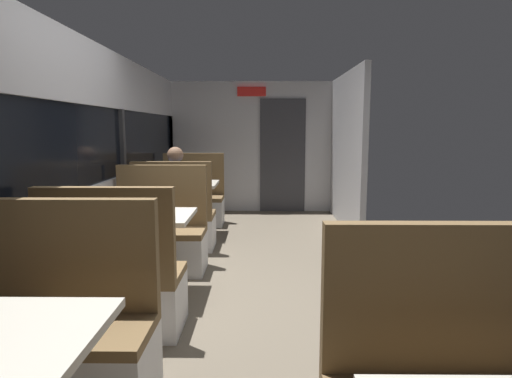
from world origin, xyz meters
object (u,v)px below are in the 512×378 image
at_px(dining_table_mid_window, 141,226).
at_px(bench_far_window_facing_end, 175,223).
at_px(bench_mid_window_facing_end, 116,289).
at_px(dining_table_far_window, 185,190).
at_px(bench_mid_window_facing_entry, 160,240).
at_px(coffee_cup_primary, 198,180).
at_px(bench_near_window_facing_entry, 65,345).
at_px(bench_far_window_facing_entry, 193,203).
at_px(seated_passenger, 176,205).

height_order(dining_table_mid_window, bench_far_window_facing_end, bench_far_window_facing_end).
height_order(bench_mid_window_facing_end, dining_table_far_window, bench_mid_window_facing_end).
relative_size(bench_mid_window_facing_entry, dining_table_far_window, 1.22).
distance_m(dining_table_far_window, coffee_cup_primary, 0.23).
bearing_deg(dining_table_far_window, coffee_cup_primary, -1.88).
height_order(bench_near_window_facing_entry, bench_mid_window_facing_end, same).
relative_size(dining_table_far_window, bench_far_window_facing_end, 0.82).
bearing_deg(bench_mid_window_facing_entry, bench_far_window_facing_entry, 90.00).
bearing_deg(dining_table_far_window, dining_table_mid_window, -90.00).
bearing_deg(coffee_cup_primary, dining_table_far_window, 178.12).
distance_m(dining_table_far_window, bench_far_window_facing_entry, 0.77).
xyz_separation_m(bench_mid_window_facing_end, seated_passenger, (0.00, 2.30, 0.21)).
distance_m(dining_table_far_window, seated_passenger, 0.64).
xyz_separation_m(bench_near_window_facing_entry, dining_table_far_window, (0.00, 3.75, 0.31)).
distance_m(bench_near_window_facing_entry, bench_far_window_facing_entry, 4.45).
distance_m(bench_mid_window_facing_entry, dining_table_far_window, 1.56).
bearing_deg(bench_mid_window_facing_entry, dining_table_mid_window, -90.00).
bearing_deg(dining_table_mid_window, bench_near_window_facing_entry, -90.00).
bearing_deg(bench_near_window_facing_entry, bench_far_window_facing_end, 90.00).
relative_size(bench_mid_window_facing_end, dining_table_far_window, 1.22).
bearing_deg(seated_passenger, dining_table_mid_window, -90.00).
bearing_deg(coffee_cup_primary, bench_far_window_facing_entry, 104.65).
distance_m(bench_mid_window_facing_entry, bench_far_window_facing_entry, 2.22).
bearing_deg(bench_near_window_facing_entry, bench_mid_window_facing_end, 90.00).
relative_size(bench_far_window_facing_end, bench_far_window_facing_entry, 1.00).
height_order(dining_table_mid_window, bench_far_window_facing_entry, bench_far_window_facing_entry).
xyz_separation_m(bench_mid_window_facing_end, dining_table_far_window, (0.00, 2.92, 0.31)).
distance_m(bench_far_window_facing_end, bench_far_window_facing_entry, 1.40).
bearing_deg(bench_mid_window_facing_end, coffee_cup_primary, 86.38).
bearing_deg(coffee_cup_primary, bench_mid_window_facing_entry, -96.93).
height_order(bench_mid_window_facing_entry, dining_table_far_window, bench_mid_window_facing_entry).
relative_size(seated_passenger, coffee_cup_primary, 14.00).
distance_m(dining_table_mid_window, coffee_cup_primary, 2.23).
bearing_deg(bench_far_window_facing_entry, seated_passenger, -90.00).
distance_m(bench_near_window_facing_entry, dining_table_far_window, 3.76).
distance_m(bench_mid_window_facing_end, seated_passenger, 2.31).
height_order(bench_mid_window_facing_end, bench_far_window_facing_entry, same).
distance_m(bench_far_window_facing_end, coffee_cup_primary, 0.85).
xyz_separation_m(dining_table_mid_window, bench_far_window_facing_entry, (0.00, 2.92, -0.31)).
distance_m(bench_mid_window_facing_end, bench_mid_window_facing_entry, 1.40).
xyz_separation_m(bench_far_window_facing_end, seated_passenger, (0.00, 0.07, 0.21)).
xyz_separation_m(dining_table_mid_window, bench_far_window_facing_end, (0.00, 1.52, -0.31)).
bearing_deg(dining_table_mid_window, bench_mid_window_facing_end, -90.00).
bearing_deg(bench_mid_window_facing_end, bench_far_window_facing_entry, 90.00).
relative_size(bench_near_window_facing_entry, dining_table_far_window, 1.22).
height_order(bench_mid_window_facing_end, bench_far_window_facing_end, same).
xyz_separation_m(bench_near_window_facing_entry, bench_mid_window_facing_end, (0.00, 0.83, 0.00)).
bearing_deg(bench_mid_window_facing_entry, bench_near_window_facing_entry, -90.00).
bearing_deg(dining_table_mid_window, bench_far_window_facing_entry, 90.00).
bearing_deg(seated_passenger, bench_mid_window_facing_end, -90.00).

